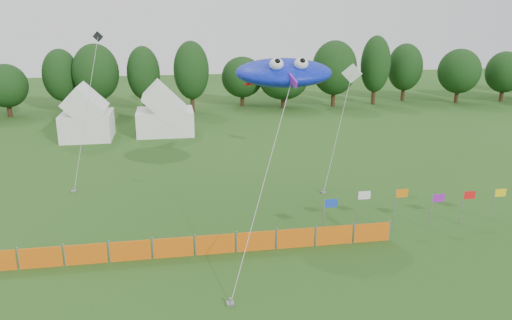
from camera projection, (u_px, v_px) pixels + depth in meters
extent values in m
cylinder|color=#382314|center=(9.00, 108.00, 55.44)|extent=(0.50, 0.50, 1.91)
ellipsoid|color=black|center=(6.00, 86.00, 54.72)|extent=(4.61, 4.61, 4.30)
cylinder|color=#382314|center=(64.00, 102.00, 57.89)|extent=(0.50, 0.50, 2.38)
ellipsoid|color=black|center=(61.00, 75.00, 57.00)|extent=(4.09, 4.09, 5.35)
cylinder|color=#382314|center=(98.00, 101.00, 57.73)|extent=(0.50, 0.50, 2.57)
ellipsoid|color=black|center=(96.00, 72.00, 56.77)|extent=(5.20, 5.20, 5.79)
cylinder|color=#382314|center=(145.00, 101.00, 58.55)|extent=(0.50, 0.50, 2.46)
ellipsoid|color=black|center=(143.00, 73.00, 57.63)|extent=(3.78, 3.78, 5.55)
cylinder|color=#382314|center=(192.00, 100.00, 58.08)|extent=(0.50, 0.50, 2.66)
ellipsoid|color=black|center=(191.00, 70.00, 57.09)|extent=(4.05, 4.05, 5.99)
cylinder|color=#382314|center=(242.00, 98.00, 61.67)|extent=(0.50, 0.50, 1.98)
ellipsoid|color=black|center=(242.00, 77.00, 60.93)|extent=(5.06, 5.06, 4.46)
cylinder|color=#382314|center=(283.00, 100.00, 60.60)|extent=(0.50, 0.50, 1.86)
ellipsoid|color=black|center=(283.00, 80.00, 59.90)|extent=(5.86, 5.86, 4.18)
cylinder|color=#382314|center=(333.00, 96.00, 61.34)|extent=(0.50, 0.50, 2.62)
ellipsoid|color=black|center=(334.00, 68.00, 60.36)|extent=(5.41, 5.41, 5.89)
cylinder|color=#382314|center=(374.00, 93.00, 62.79)|extent=(0.50, 0.50, 2.78)
ellipsoid|color=black|center=(376.00, 64.00, 61.75)|extent=(3.67, 3.67, 6.26)
cylinder|color=#382314|center=(403.00, 91.00, 65.42)|extent=(0.50, 0.50, 2.42)
ellipsoid|color=black|center=(405.00, 67.00, 64.52)|extent=(4.46, 4.46, 5.44)
cylinder|color=#382314|center=(457.00, 94.00, 63.83)|extent=(0.50, 0.50, 2.24)
ellipsoid|color=black|center=(459.00, 71.00, 63.00)|extent=(5.26, 5.26, 5.03)
cylinder|color=#382314|center=(502.00, 93.00, 64.91)|extent=(0.50, 0.50, 2.10)
ellipsoid|color=black|center=(505.00, 72.00, 64.13)|extent=(4.74, 4.74, 4.73)
cube|color=white|center=(88.00, 126.00, 45.81)|extent=(4.43, 4.43, 2.44)
cube|color=white|center=(165.00, 122.00, 47.68)|extent=(5.29, 4.23, 2.33)
cube|color=#E35E0C|center=(41.00, 258.00, 22.78)|extent=(1.90, 0.06, 1.00)
cube|color=#E35E0C|center=(86.00, 254.00, 23.11)|extent=(1.90, 0.06, 1.00)
cube|color=#E35E0C|center=(130.00, 251.00, 23.44)|extent=(1.90, 0.06, 1.00)
cube|color=#E35E0C|center=(173.00, 248.00, 23.76)|extent=(1.90, 0.06, 1.00)
cube|color=#E35E0C|center=(215.00, 244.00, 24.09)|extent=(1.90, 0.06, 1.00)
cube|color=#E35E0C|center=(256.00, 241.00, 24.41)|extent=(1.90, 0.06, 1.00)
cube|color=#E35E0C|center=(296.00, 238.00, 24.74)|extent=(1.90, 0.06, 1.00)
cube|color=#E35E0C|center=(334.00, 235.00, 25.07)|extent=(1.90, 0.06, 1.00)
cube|color=#E35E0C|center=(372.00, 232.00, 25.39)|extent=(1.90, 0.06, 1.00)
cylinder|color=gray|center=(324.00, 219.00, 25.67)|extent=(0.06, 0.06, 2.11)
cube|color=blue|center=(331.00, 203.00, 25.49)|extent=(0.70, 0.02, 0.45)
cylinder|color=gray|center=(357.00, 211.00, 26.50)|extent=(0.06, 0.06, 2.22)
cube|color=white|center=(364.00, 195.00, 26.30)|extent=(0.70, 0.02, 0.45)
cylinder|color=gray|center=(394.00, 210.00, 26.57)|extent=(0.06, 0.06, 2.30)
cube|color=orange|center=(402.00, 193.00, 26.37)|extent=(0.70, 0.02, 0.45)
cylinder|color=gray|center=(431.00, 212.00, 26.73)|extent=(0.06, 0.06, 1.98)
cube|color=purple|center=(438.00, 198.00, 26.56)|extent=(0.70, 0.02, 0.45)
cylinder|color=gray|center=(462.00, 208.00, 27.35)|extent=(0.06, 0.06, 1.91)
cube|color=red|center=(469.00, 195.00, 27.19)|extent=(0.70, 0.02, 0.45)
cylinder|color=gray|center=(493.00, 205.00, 27.85)|extent=(0.06, 0.06, 1.85)
cube|color=yellow|center=(500.00, 193.00, 27.70)|extent=(0.70, 0.02, 0.45)
ellipsoid|color=#0F25E2|center=(284.00, 72.00, 27.25)|extent=(5.69, 4.54, 1.86)
sphere|color=white|center=(276.00, 64.00, 25.89)|extent=(0.74, 0.74, 0.74)
sphere|color=white|center=(301.00, 64.00, 26.10)|extent=(0.74, 0.74, 0.74)
ellipsoid|color=red|center=(258.00, 81.00, 27.32)|extent=(1.56, 0.68, 0.24)
ellipsoid|color=red|center=(308.00, 80.00, 27.79)|extent=(1.56, 0.68, 0.24)
cube|color=purple|center=(293.00, 81.00, 25.37)|extent=(0.37, 0.96, 0.70)
cylinder|color=#A5A5A5|center=(265.00, 180.00, 22.85)|extent=(4.25, 7.66, 7.82)
cube|color=gray|center=(230.00, 304.00, 20.01)|extent=(0.30, 0.30, 0.10)
cube|color=white|center=(352.00, 73.00, 34.73)|extent=(1.42, 0.39, 1.42)
cylinder|color=#A5A5A5|center=(338.00, 131.00, 33.52)|extent=(3.11, 4.25, 7.17)
cube|color=gray|center=(324.00, 192.00, 32.29)|extent=(0.30, 0.30, 0.10)
cube|color=black|center=(98.00, 37.00, 38.53)|extent=(0.85, 0.25, 0.85)
cylinder|color=#A5A5A5|center=(87.00, 108.00, 35.53)|extent=(1.24, 9.03, 9.45)
cube|color=gray|center=(74.00, 191.00, 32.51)|extent=(0.30, 0.30, 0.10)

